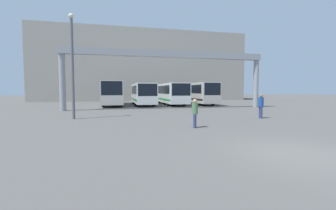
% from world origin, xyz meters
% --- Properties ---
extents(ground_plane, '(200.00, 200.00, 0.00)m').
position_xyz_m(ground_plane, '(0.00, 0.00, 0.00)').
color(ground_plane, '#514F4C').
extents(building_backdrop, '(42.81, 12.00, 14.24)m').
position_xyz_m(building_backdrop, '(0.00, 44.06, 7.12)').
color(building_backdrop, gray).
rests_on(building_backdrop, ground).
extents(overhead_gantry, '(22.55, 0.80, 6.43)m').
position_xyz_m(overhead_gantry, '(0.00, 18.44, 5.29)').
color(overhead_gantry, gray).
rests_on(overhead_gantry, ground).
extents(bus_slot_0, '(2.63, 11.61, 3.24)m').
position_xyz_m(bus_slot_0, '(-6.20, 26.27, 1.87)').
color(bus_slot_0, beige).
rests_on(bus_slot_0, ground).
extents(bus_slot_1, '(2.55, 10.23, 2.98)m').
position_xyz_m(bus_slot_1, '(-2.07, 25.57, 1.72)').
color(bus_slot_1, silver).
rests_on(bus_slot_1, ground).
extents(bus_slot_2, '(2.62, 10.89, 3.04)m').
position_xyz_m(bus_slot_2, '(2.07, 25.91, 1.75)').
color(bus_slot_2, silver).
rests_on(bus_slot_2, ground).
extents(bus_slot_3, '(2.44, 10.14, 3.14)m').
position_xyz_m(bus_slot_3, '(6.20, 25.53, 1.81)').
color(bus_slot_3, beige).
rests_on(bus_slot_3, ground).
extents(pedestrian_mid_left, '(0.33, 0.33, 1.59)m').
position_xyz_m(pedestrian_mid_left, '(-1.48, 5.65, 0.84)').
color(pedestrian_mid_left, navy).
rests_on(pedestrian_mid_left, ground).
extents(pedestrian_mid_right, '(0.37, 0.37, 1.79)m').
position_xyz_m(pedestrian_mid_right, '(4.75, 8.63, 0.95)').
color(pedestrian_mid_right, navy).
rests_on(pedestrian_mid_right, ground).
extents(lamp_post, '(0.36, 0.36, 7.47)m').
position_xyz_m(lamp_post, '(-8.71, 11.21, 4.09)').
color(lamp_post, '#595B60').
rests_on(lamp_post, ground).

